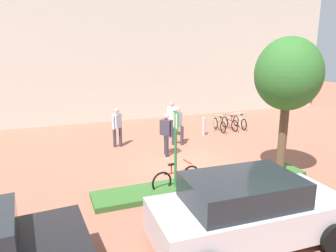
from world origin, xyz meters
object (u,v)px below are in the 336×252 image
object	(u,v)px
bike_rack_cluster	(230,123)
person_suited_dark	(166,132)
bollard_steel	(204,126)
person_shirt_white	(178,123)
person_shirt_blue	(172,117)
parking_sign_post	(176,140)
car_silver_sedan	(247,210)
tree_sidewalk	(288,75)
bike_at_sign	(177,178)
person_casual_tan	(117,125)

from	to	relation	value
bike_rack_cluster	person_suited_dark	distance (m)	5.44
bike_rack_cluster	bollard_steel	world-z (taller)	bollard_steel
person_suited_dark	person_shirt_white	bearing A→B (deg)	50.15
bollard_steel	person_suited_dark	size ratio (longest dim) A/B	0.52
bike_rack_cluster	person_shirt_blue	distance (m)	3.45
person_shirt_blue	parking_sign_post	bearing A→B (deg)	-110.69
person_suited_dark	car_silver_sedan	distance (m)	6.12
person_shirt_white	person_shirt_blue	bearing A→B (deg)	78.98
person_suited_dark	person_shirt_white	world-z (taller)	same
tree_sidewalk	bollard_steel	size ratio (longest dim) A/B	5.06
parking_sign_post	bike_rack_cluster	world-z (taller)	parking_sign_post
bike_at_sign	person_casual_tan	xyz separation A→B (m)	(-0.75, 4.92, 0.63)
person_shirt_blue	person_shirt_white	bearing A→B (deg)	-101.02
parking_sign_post	bike_rack_cluster	size ratio (longest dim) A/B	1.17
person_casual_tan	person_suited_dark	world-z (taller)	same
tree_sidewalk	person_suited_dark	size ratio (longest dim) A/B	2.65
tree_sidewalk	person_casual_tan	xyz separation A→B (m)	(-4.40, 5.20, -2.38)
bollard_steel	parking_sign_post	bearing A→B (deg)	-124.73
parking_sign_post	person_shirt_white	size ratio (longest dim) A/B	1.43
parking_sign_post	person_shirt_blue	bearing A→B (deg)	69.31
parking_sign_post	car_silver_sedan	bearing A→B (deg)	-80.66
parking_sign_post	car_silver_sedan	xyz separation A→B (m)	(0.48, -2.92, -0.85)
bike_at_sign	person_suited_dark	distance (m)	3.22
car_silver_sedan	person_casual_tan	bearing A→B (deg)	98.10
tree_sidewalk	bike_at_sign	distance (m)	4.75
bike_rack_cluster	tree_sidewalk	bearing A→B (deg)	-106.65
tree_sidewalk	person_shirt_white	xyz separation A→B (m)	(-1.84, 4.51, -2.38)
bike_at_sign	bike_rack_cluster	size ratio (longest dim) A/B	0.79
parking_sign_post	bollard_steel	world-z (taller)	parking_sign_post
bike_rack_cluster	person_suited_dark	world-z (taller)	person_suited_dark
person_suited_dark	car_silver_sedan	world-z (taller)	person_suited_dark
bollard_steel	bike_rack_cluster	bearing A→B (deg)	16.85
parking_sign_post	person_casual_tan	size ratio (longest dim) A/B	1.43
bike_at_sign	car_silver_sedan	bearing A→B (deg)	-82.73
person_suited_dark	person_shirt_white	distance (m)	1.54
tree_sidewalk	bike_at_sign	size ratio (longest dim) A/B	2.73
bollard_steel	person_shirt_white	size ratio (longest dim) A/B	0.52
bike_rack_cluster	person_shirt_blue	world-z (taller)	person_shirt_blue
tree_sidewalk	bollard_steel	xyz separation A→B (m)	(-0.02, 5.53, -2.92)
bike_at_sign	person_casual_tan	world-z (taller)	person_casual_tan
tree_sidewalk	parking_sign_post	world-z (taller)	tree_sidewalk
bike_rack_cluster	bollard_steel	xyz separation A→B (m)	(-1.84, -0.56, 0.10)
person_shirt_white	tree_sidewalk	bearing A→B (deg)	-67.81
parking_sign_post	person_shirt_white	xyz separation A→B (m)	(1.90, 4.36, -0.63)
bike_at_sign	bike_rack_cluster	bearing A→B (deg)	46.69
bike_at_sign	person_shirt_white	xyz separation A→B (m)	(1.81, 4.23, 0.63)
bollard_steel	person_casual_tan	world-z (taller)	person_casual_tan
person_shirt_white	bike_rack_cluster	bearing A→B (deg)	23.29
parking_sign_post	person_shirt_white	world-z (taller)	parking_sign_post
person_shirt_white	person_shirt_blue	size ratio (longest dim) A/B	1.00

